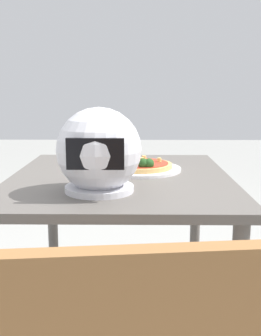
# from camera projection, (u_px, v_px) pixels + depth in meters

# --- Properties ---
(dining_table) EXTENTS (0.85, 1.01, 0.74)m
(dining_table) POSITION_uv_depth(u_px,v_px,m) (120.00, 199.00, 1.63)
(dining_table) COLOR #5B5651
(dining_table) RESTS_ON ground
(pizza_plate) EXTENTS (0.34, 0.34, 0.01)m
(pizza_plate) POSITION_uv_depth(u_px,v_px,m) (140.00, 169.00, 1.72)
(pizza_plate) COLOR white
(pizza_plate) RESTS_ON dining_table
(pizza) EXTENTS (0.27, 0.27, 0.05)m
(pizza) POSITION_uv_depth(u_px,v_px,m) (140.00, 165.00, 1.70)
(pizza) COLOR tan
(pizza) RESTS_ON pizza_plate
(motorcycle_helmet) EXTENTS (0.28, 0.28, 0.28)m
(motorcycle_helmet) POSITION_uv_depth(u_px,v_px,m) (99.00, 152.00, 1.34)
(motorcycle_helmet) COLOR silver
(motorcycle_helmet) RESTS_ON dining_table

